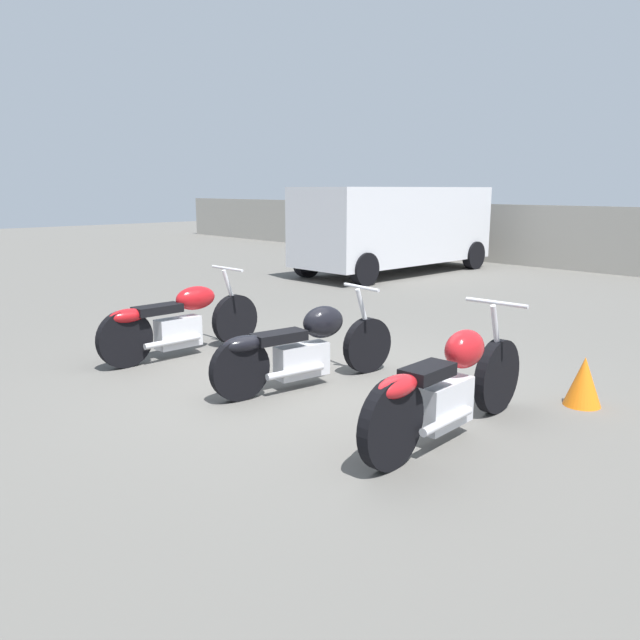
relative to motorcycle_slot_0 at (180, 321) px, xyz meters
The scene contains 6 objects.
ground_plane 1.96m from the motorcycle_slot_0, 14.34° to the left, with size 60.00×60.00×0.00m, color #5B5954.
motorcycle_slot_0 is the anchor object (origin of this frame).
motorcycle_slot_1 1.94m from the motorcycle_slot_0, ahead, with size 0.57×2.21×0.98m.
motorcycle_slot_2 3.75m from the motorcycle_slot_0, ahead, with size 0.58×2.28×1.05m.
parked_van 8.48m from the motorcycle_slot_0, 113.02° to the left, with size 2.09×5.31×2.04m.
traffic_cone_near 4.53m from the motorcycle_slot_0, 24.32° to the left, with size 0.34×0.34×0.47m.
Camera 1 is at (4.71, -4.20, 2.00)m, focal length 35.00 mm.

